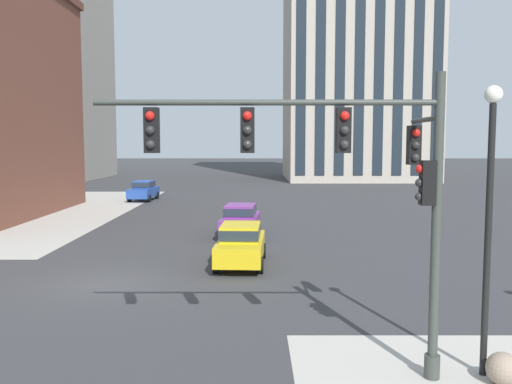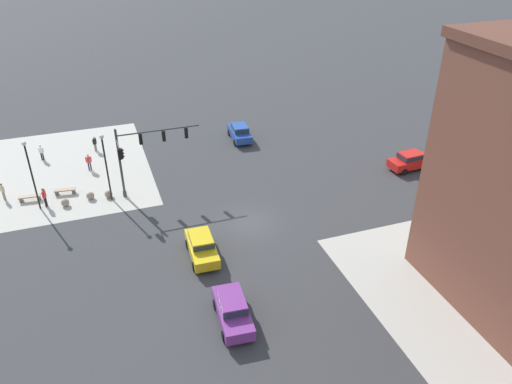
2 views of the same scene
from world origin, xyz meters
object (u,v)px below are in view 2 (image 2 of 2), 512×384
at_px(pedestrian_at_curb, 41,152).
at_px(street_lamp_corner_near, 105,161).
at_px(car_main_southbound_far, 411,160).
at_px(car_cross_eastbound, 470,194).
at_px(bench_mid_block, 30,198).
at_px(pedestrian_by_lamp, 89,161).
at_px(street_lamp_mid_sidewalk, 30,168).
at_px(bollard_sphere_curb_b, 90,196).
at_px(bench_near_signal, 65,191).
at_px(traffic_signal_main, 138,151).
at_px(pedestrian_near_bench, 2,191).
at_px(pedestrian_walking_east, 95,143).
at_px(car_main_southbound_near, 233,309).
at_px(bollard_sphere_curb_c, 65,203).
at_px(car_main_northbound_far, 240,132).
at_px(pedestrian_with_bag, 44,196).
at_px(car_cross_westbound, 202,246).
at_px(bollard_sphere_curb_a, 109,194).

distance_m(pedestrian_at_curb, street_lamp_corner_near, 11.93).
xyz_separation_m(street_lamp_corner_near, car_main_southbound_far, (-27.44, 3.58, -2.81)).
bearing_deg(car_cross_eastbound, bench_mid_block, -20.07).
distance_m(pedestrian_by_lamp, street_lamp_mid_sidewalk, 7.76).
relative_size(bollard_sphere_curb_b, street_lamp_mid_sidewalk, 0.11).
distance_m(pedestrian_by_lamp, car_main_southbound_far, 30.49).
bearing_deg(bench_near_signal, traffic_signal_main, 160.43).
height_order(bench_mid_block, street_lamp_corner_near, street_lamp_corner_near).
relative_size(bollard_sphere_curb_b, pedestrian_by_lamp, 0.41).
relative_size(pedestrian_near_bench, car_main_southbound_far, 0.35).
bearing_deg(car_cross_eastbound, street_lamp_corner_near, -20.66).
xyz_separation_m(pedestrian_walking_east, car_main_southbound_near, (-6.21, 27.58, 0.02)).
height_order(pedestrian_near_bench, car_main_southbound_near, car_main_southbound_near).
height_order(bench_mid_block, car_main_southbound_far, car_main_southbound_far).
relative_size(bollard_sphere_curb_c, car_main_northbound_far, 0.15).
bearing_deg(bench_mid_block, car_main_southbound_far, 170.56).
xyz_separation_m(pedestrian_near_bench, car_main_northbound_far, (-22.82, -5.23, 0.03)).
relative_size(pedestrian_at_curb, street_lamp_mid_sidewalk, 0.26).
distance_m(bench_near_signal, street_lamp_mid_sidewalk, 4.38).
bearing_deg(bollard_sphere_curb_c, pedestrian_at_curb, -78.85).
xyz_separation_m(pedestrian_with_bag, car_cross_eastbound, (-33.63, 11.35, -0.08)).
xyz_separation_m(traffic_signal_main, bench_near_signal, (6.46, -2.30, -3.87)).
height_order(bench_mid_block, pedestrian_by_lamp, pedestrian_by_lamp).
height_order(car_cross_eastbound, car_cross_westbound, same).
distance_m(bench_mid_block, car_main_southbound_far, 34.50).
height_order(pedestrian_walking_east, car_cross_westbound, car_cross_westbound).
xyz_separation_m(bollard_sphere_curb_a, bollard_sphere_curb_c, (3.55, 0.27, 0.00)).
height_order(bollard_sphere_curb_b, pedestrian_by_lamp, pedestrian_by_lamp).
relative_size(pedestrian_at_curb, car_cross_westbound, 0.35).
bearing_deg(car_main_southbound_far, car_cross_eastbound, 97.36).
bearing_deg(street_lamp_corner_near, pedestrian_by_lamp, -77.19).
relative_size(traffic_signal_main, car_main_southbound_near, 1.56).
distance_m(pedestrian_with_bag, street_lamp_corner_near, 5.97).
relative_size(bench_near_signal, pedestrian_walking_east, 1.16).
bearing_deg(street_lamp_corner_near, pedestrian_walking_east, -86.65).
relative_size(bench_mid_block, car_main_northbound_far, 0.41).
xyz_separation_m(traffic_signal_main, pedestrian_by_lamp, (4.14, -6.28, -3.25)).
height_order(pedestrian_walking_east, car_main_northbound_far, car_main_northbound_far).
height_order(pedestrian_near_bench, car_main_southbound_far, car_main_southbound_far).
bearing_deg(street_lamp_mid_sidewalk, car_main_southbound_far, 173.02).
bearing_deg(car_cross_westbound, street_lamp_corner_near, -62.27).
bearing_deg(car_main_southbound_near, pedestrian_walking_east, -77.31).
height_order(bench_near_signal, bench_mid_block, same).
relative_size(pedestrian_near_bench, street_lamp_mid_sidewalk, 0.26).
distance_m(bollard_sphere_curb_c, car_cross_eastbound, 33.92).
relative_size(traffic_signal_main, pedestrian_walking_east, 4.44).
bearing_deg(bollard_sphere_curb_b, car_cross_westbound, 123.01).
bearing_deg(bench_near_signal, pedestrian_at_curb, -75.82).
bearing_deg(traffic_signal_main, pedestrian_at_curb, -50.17).
bearing_deg(car_cross_eastbound, bollard_sphere_curb_b, -20.71).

